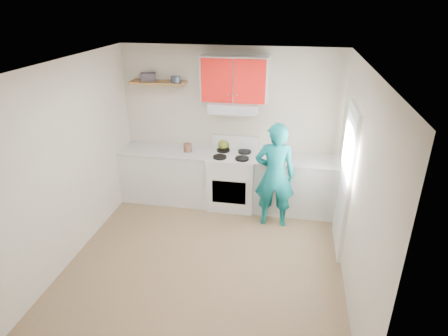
% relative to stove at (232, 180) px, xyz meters
% --- Properties ---
extents(floor, '(3.80, 3.80, 0.00)m').
position_rel_stove_xyz_m(floor, '(-0.10, -1.57, -0.46)').
color(floor, brown).
rests_on(floor, ground).
extents(ceiling, '(3.60, 3.80, 0.04)m').
position_rel_stove_xyz_m(ceiling, '(-0.10, -1.57, 2.14)').
color(ceiling, white).
rests_on(ceiling, floor).
extents(back_wall, '(3.60, 0.04, 2.60)m').
position_rel_stove_xyz_m(back_wall, '(-0.10, 0.32, 0.84)').
color(back_wall, beige).
rests_on(back_wall, floor).
extents(front_wall, '(3.60, 0.04, 2.60)m').
position_rel_stove_xyz_m(front_wall, '(-0.10, -3.47, 0.84)').
color(front_wall, beige).
rests_on(front_wall, floor).
extents(left_wall, '(0.04, 3.80, 2.60)m').
position_rel_stove_xyz_m(left_wall, '(-1.90, -1.57, 0.84)').
color(left_wall, beige).
rests_on(left_wall, floor).
extents(right_wall, '(0.04, 3.80, 2.60)m').
position_rel_stove_xyz_m(right_wall, '(1.70, -1.57, 0.84)').
color(right_wall, beige).
rests_on(right_wall, floor).
extents(door, '(0.05, 0.85, 2.05)m').
position_rel_stove_xyz_m(door, '(1.68, -0.88, 0.56)').
color(door, white).
rests_on(door, floor).
extents(door_glass, '(0.01, 0.55, 0.95)m').
position_rel_stove_xyz_m(door_glass, '(1.65, -0.88, 0.99)').
color(door_glass, white).
rests_on(door_glass, door).
extents(counter_left, '(1.52, 0.60, 0.90)m').
position_rel_stove_xyz_m(counter_left, '(-1.14, 0.02, -0.01)').
color(counter_left, silver).
rests_on(counter_left, floor).
extents(counter_right, '(1.32, 0.60, 0.90)m').
position_rel_stove_xyz_m(counter_right, '(1.04, 0.02, -0.01)').
color(counter_right, silver).
rests_on(counter_right, floor).
extents(stove, '(0.76, 0.65, 0.92)m').
position_rel_stove_xyz_m(stove, '(0.00, 0.00, 0.00)').
color(stove, white).
rests_on(stove, floor).
extents(range_hood, '(0.76, 0.44, 0.15)m').
position_rel_stove_xyz_m(range_hood, '(0.00, 0.10, 1.24)').
color(range_hood, silver).
rests_on(range_hood, back_wall).
extents(upper_cabinets, '(1.02, 0.33, 0.70)m').
position_rel_stove_xyz_m(upper_cabinets, '(0.00, 0.16, 1.66)').
color(upper_cabinets, red).
rests_on(upper_cabinets, back_wall).
extents(shelf, '(0.90, 0.30, 0.04)m').
position_rel_stove_xyz_m(shelf, '(-1.25, 0.18, 1.56)').
color(shelf, brown).
rests_on(shelf, back_wall).
extents(books, '(0.27, 0.23, 0.12)m').
position_rel_stove_xyz_m(books, '(-1.42, 0.21, 1.64)').
color(books, '#463E47').
rests_on(books, shelf).
extents(tin, '(0.17, 0.17, 0.09)m').
position_rel_stove_xyz_m(tin, '(-0.94, 0.14, 1.62)').
color(tin, '#333D4C').
rests_on(tin, shelf).
extents(kettle, '(0.22, 0.22, 0.17)m').
position_rel_stove_xyz_m(kettle, '(-0.19, 0.24, 0.54)').
color(kettle, olive).
rests_on(kettle, stove).
extents(crock, '(0.16, 0.16, 0.16)m').
position_rel_stove_xyz_m(crock, '(-0.76, 0.02, 0.52)').
color(crock, brown).
rests_on(crock, counter_left).
extents(cutting_board, '(0.37, 0.30, 0.02)m').
position_rel_stove_xyz_m(cutting_board, '(0.62, 0.03, 0.45)').
color(cutting_board, olive).
rests_on(cutting_board, counter_right).
extents(silicone_mat, '(0.31, 0.27, 0.01)m').
position_rel_stove_xyz_m(silicone_mat, '(1.35, -0.03, 0.44)').
color(silicone_mat, red).
rests_on(silicone_mat, counter_right).
extents(person, '(0.62, 0.42, 1.66)m').
position_rel_stove_xyz_m(person, '(0.72, -0.46, 0.37)').
color(person, '#0D7377').
rests_on(person, floor).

